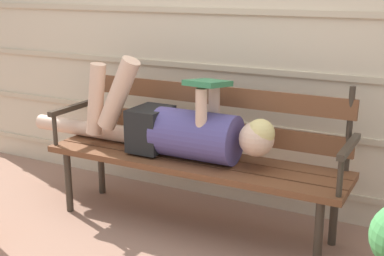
% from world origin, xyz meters
% --- Properties ---
extents(ground_plane, '(12.00, 12.00, 0.00)m').
position_xyz_m(ground_plane, '(0.00, 0.00, 0.00)').
color(ground_plane, '#936B56').
extents(house_siding, '(4.42, 0.08, 2.46)m').
position_xyz_m(house_siding, '(0.00, 0.65, 1.23)').
color(house_siding, beige).
rests_on(house_siding, ground).
extents(park_bench, '(1.79, 0.44, 0.89)m').
position_xyz_m(park_bench, '(0.00, 0.21, 0.48)').
color(park_bench, brown).
rests_on(park_bench, ground).
extents(reclining_person, '(1.69, 0.28, 0.57)m').
position_xyz_m(reclining_person, '(-0.11, 0.15, 0.59)').
color(reclining_person, '#514784').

